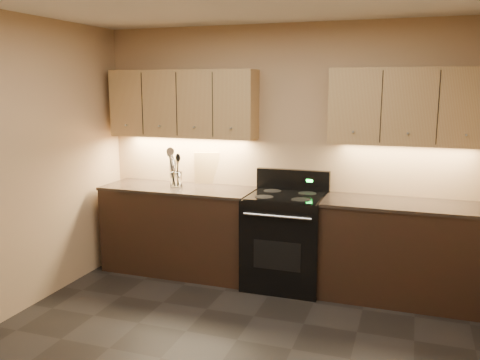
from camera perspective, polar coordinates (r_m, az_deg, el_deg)
name	(u,v)px	position (r m, az deg, el deg)	size (l,w,h in m)	color
wall_back	(287,153)	(5.27, 5.27, 3.00)	(4.00, 0.04, 2.60)	tan
counter_left	(179,229)	(5.53, -6.83, -5.51)	(1.62, 0.62, 0.93)	black
counter_right	(401,251)	(5.01, 17.58, -7.65)	(1.46, 0.62, 0.93)	black
stove	(285,239)	(5.12, 5.13, -6.63)	(0.76, 0.68, 1.14)	black
upper_cab_left	(183,104)	(5.45, -6.45, 8.51)	(1.60, 0.30, 0.70)	tan
upper_cab_right	(410,107)	(4.93, 18.51, 7.82)	(1.44, 0.30, 0.70)	tan
outlet_plate	(173,164)	(5.74, -7.50, 1.75)	(0.09, 0.01, 0.12)	#B2B5BA
utensil_crock	(176,180)	(5.45, -7.19, 0.05)	(0.14, 0.14, 0.16)	white
cutting_board	(207,168)	(5.55, -3.73, 1.35)	(0.27, 0.02, 0.35)	tan
wooden_spoon	(173,171)	(5.43, -7.51, 1.03)	(0.06, 0.06, 0.30)	tan
black_spoon	(177,169)	(5.45, -7.09, 1.24)	(0.06, 0.06, 0.34)	black
black_turner	(175,167)	(5.40, -7.32, 1.41)	(0.08, 0.08, 0.38)	black
steel_spatula	(179,169)	(5.42, -6.88, 1.18)	(0.08, 0.08, 0.33)	silver
steel_skimmer	(179,167)	(5.40, -6.88, 1.47)	(0.09, 0.09, 0.39)	silver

